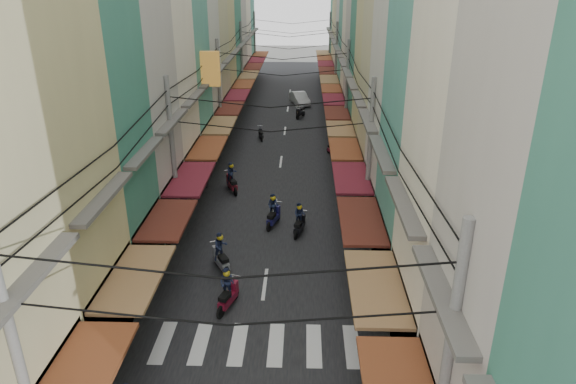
% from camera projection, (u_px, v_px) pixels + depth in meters
% --- Properties ---
extents(ground, '(160.00, 160.00, 0.00)m').
position_uv_depth(ground, '(268.00, 261.00, 24.44)').
color(ground, slate).
rests_on(ground, ground).
extents(road, '(10.00, 80.00, 0.02)m').
position_uv_depth(road, '(284.00, 138.00, 42.83)').
color(road, black).
rests_on(road, ground).
extents(sidewalk_left, '(3.00, 80.00, 0.06)m').
position_uv_depth(sidewalk_left, '(207.00, 137.00, 43.01)').
color(sidewalk_left, slate).
rests_on(sidewalk_left, ground).
extents(sidewalk_right, '(3.00, 80.00, 0.06)m').
position_uv_depth(sidewalk_right, '(362.00, 138.00, 42.63)').
color(sidewalk_right, slate).
rests_on(sidewalk_right, ground).
extents(crosswalk, '(7.55, 2.40, 0.01)m').
position_uv_depth(crosswalk, '(257.00, 344.00, 18.91)').
color(crosswalk, silver).
rests_on(crosswalk, ground).
extents(building_row_left, '(7.80, 67.67, 23.70)m').
position_uv_depth(building_row_left, '(169.00, 18.00, 36.07)').
color(building_row_left, beige).
rests_on(building_row_left, ground).
extents(building_row_right, '(7.80, 68.98, 22.59)m').
position_uv_depth(building_row_right, '(395.00, 24.00, 35.65)').
color(building_row_right, '#397E67').
rests_on(building_row_right, ground).
extents(utility_poles, '(10.20, 66.13, 8.20)m').
position_uv_depth(utility_poles, '(281.00, 68.00, 35.66)').
color(utility_poles, gray).
rests_on(utility_poles, ground).
extents(white_car, '(4.81, 2.94, 1.59)m').
position_uv_depth(white_car, '(300.00, 105.00, 53.72)').
color(white_car, silver).
rests_on(white_car, ground).
extents(bicycle, '(1.86, 1.24, 1.20)m').
position_uv_depth(bicycle, '(439.00, 301.00, 21.47)').
color(bicycle, black).
rests_on(bicycle, ground).
extents(moving_scooters, '(7.01, 32.24, 1.93)m').
position_uv_depth(moving_scooters, '(263.00, 200.00, 29.60)').
color(moving_scooters, black).
rests_on(moving_scooters, ground).
extents(parked_scooters, '(12.68, 12.52, 1.01)m').
position_uv_depth(parked_scooters, '(377.00, 289.00, 21.43)').
color(parked_scooters, black).
rests_on(parked_scooters, ground).
extents(pedestrians, '(12.01, 19.53, 2.23)m').
position_uv_depth(pedestrians, '(201.00, 231.00, 25.04)').
color(pedestrians, '#261D27').
rests_on(pedestrians, ground).
extents(market_umbrella, '(2.42, 2.42, 2.55)m').
position_uv_depth(market_umbrella, '(428.00, 259.00, 20.19)').
color(market_umbrella, '#B2B2B7').
rests_on(market_umbrella, ground).
extents(traffic_sign, '(0.10, 0.63, 2.87)m').
position_uv_depth(traffic_sign, '(391.00, 224.00, 23.37)').
color(traffic_sign, gray).
rests_on(traffic_sign, ground).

